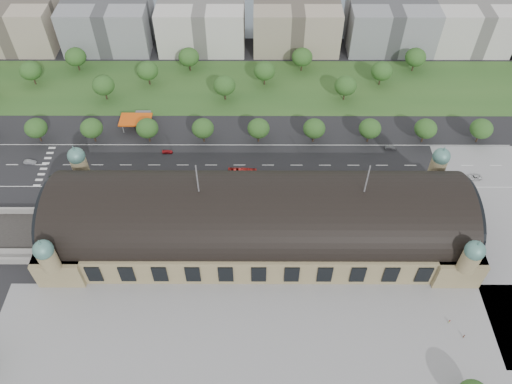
{
  "coord_description": "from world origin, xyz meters",
  "views": [
    {
      "loc": [
        -0.72,
        -111.23,
        148.12
      ],
      "look_at": [
        -0.99,
        10.09,
        14.0
      ],
      "focal_mm": 35.0,
      "sensor_mm": 36.0,
      "label": 1
    }
  ],
  "objects_px": {
    "parked_car_3": "(117,186)",
    "parked_car_1": "(123,194)",
    "parked_car_2": "(126,191)",
    "bus_east": "(358,181)",
    "parked_car_5": "(153,188)",
    "traffic_car_5": "(390,148)",
    "parked_car_6": "(154,194)",
    "pedestrian_0": "(449,322)",
    "traffic_car_3": "(167,152)",
    "traffic_car_1": "(30,162)",
    "traffic_car_4": "(301,174)",
    "traffic_car_6": "(474,177)",
    "pedestrian_1": "(464,336)",
    "parked_car_0": "(111,186)",
    "bus_west": "(242,173)",
    "petrol_station": "(140,118)",
    "parked_car_4": "(183,187)",
    "bus_mid": "(307,181)"
  },
  "relations": [
    {
      "from": "parked_car_5",
      "to": "pedestrian_0",
      "type": "distance_m",
      "value": 119.51
    },
    {
      "from": "traffic_car_5",
      "to": "parked_car_1",
      "type": "xyz_separation_m",
      "value": [
        -111.14,
        -27.02,
        0.01
      ]
    },
    {
      "from": "traffic_car_6",
      "to": "parked_car_4",
      "type": "distance_m",
      "value": 118.9
    },
    {
      "from": "traffic_car_3",
      "to": "bus_east",
      "type": "height_order",
      "value": "bus_east"
    },
    {
      "from": "parked_car_5",
      "to": "bus_east",
      "type": "distance_m",
      "value": 82.69
    },
    {
      "from": "traffic_car_3",
      "to": "parked_car_1",
      "type": "height_order",
      "value": "parked_car_1"
    },
    {
      "from": "traffic_car_3",
      "to": "petrol_station",
      "type": "bearing_deg",
      "value": 34.98
    },
    {
      "from": "parked_car_5",
      "to": "pedestrian_0",
      "type": "bearing_deg",
      "value": 25.46
    },
    {
      "from": "traffic_car_1",
      "to": "traffic_car_4",
      "type": "bearing_deg",
      "value": -88.68
    },
    {
      "from": "traffic_car_6",
      "to": "parked_car_3",
      "type": "height_order",
      "value": "traffic_car_6"
    },
    {
      "from": "parked_car_0",
      "to": "bus_west",
      "type": "height_order",
      "value": "bus_west"
    },
    {
      "from": "parked_car_3",
      "to": "parked_car_1",
      "type": "bearing_deg",
      "value": -1.37
    },
    {
      "from": "parked_car_5",
      "to": "traffic_car_6",
      "type": "bearing_deg",
      "value": 57.46
    },
    {
      "from": "petrol_station",
      "to": "bus_west",
      "type": "height_order",
      "value": "petrol_station"
    },
    {
      "from": "traffic_car_4",
      "to": "pedestrian_0",
      "type": "relative_size",
      "value": 2.59
    },
    {
      "from": "traffic_car_1",
      "to": "bus_east",
      "type": "height_order",
      "value": "bus_east"
    },
    {
      "from": "traffic_car_5",
      "to": "parked_car_5",
      "type": "bearing_deg",
      "value": 110.61
    },
    {
      "from": "petrol_station",
      "to": "parked_car_4",
      "type": "height_order",
      "value": "petrol_station"
    },
    {
      "from": "traffic_car_5",
      "to": "parked_car_2",
      "type": "height_order",
      "value": "parked_car_2"
    },
    {
      "from": "traffic_car_5",
      "to": "traffic_car_6",
      "type": "height_order",
      "value": "traffic_car_6"
    },
    {
      "from": "petrol_station",
      "to": "bus_mid",
      "type": "bearing_deg",
      "value": -27.48
    },
    {
      "from": "bus_west",
      "to": "pedestrian_1",
      "type": "bearing_deg",
      "value": -132.33
    },
    {
      "from": "parked_car_2",
      "to": "bus_east",
      "type": "xyz_separation_m",
      "value": [
        92.91,
        4.67,
        0.99
      ]
    },
    {
      "from": "traffic_car_6",
      "to": "bus_east",
      "type": "relative_size",
      "value": 0.46
    },
    {
      "from": "parked_car_0",
      "to": "parked_car_6",
      "type": "distance_m",
      "value": 18.33
    },
    {
      "from": "petrol_station",
      "to": "parked_car_3",
      "type": "xyz_separation_m",
      "value": [
        -3.05,
        -40.28,
        -2.21
      ]
    },
    {
      "from": "parked_car_3",
      "to": "bus_mid",
      "type": "xyz_separation_m",
      "value": [
        76.64,
        2.0,
        1.0
      ]
    },
    {
      "from": "traffic_car_5",
      "to": "parked_car_1",
      "type": "relative_size",
      "value": 0.83
    },
    {
      "from": "parked_car_1",
      "to": "bus_east",
      "type": "distance_m",
      "value": 94.11
    },
    {
      "from": "traffic_car_5",
      "to": "parked_car_6",
      "type": "distance_m",
      "value": 102.59
    },
    {
      "from": "parked_car_2",
      "to": "pedestrian_1",
      "type": "height_order",
      "value": "pedestrian_1"
    },
    {
      "from": "parked_car_2",
      "to": "pedestrian_1",
      "type": "xyz_separation_m",
      "value": [
        117.71,
        -61.67,
        0.11
      ]
    },
    {
      "from": "petrol_station",
      "to": "parked_car_3",
      "type": "distance_m",
      "value": 40.46
    },
    {
      "from": "bus_west",
      "to": "bus_east",
      "type": "relative_size",
      "value": 0.95
    },
    {
      "from": "traffic_car_4",
      "to": "petrol_station",
      "type": "bearing_deg",
      "value": -110.49
    },
    {
      "from": "traffic_car_6",
      "to": "parked_car_2",
      "type": "bearing_deg",
      "value": -91.68
    },
    {
      "from": "parked_car_1",
      "to": "bus_mid",
      "type": "relative_size",
      "value": 0.44
    },
    {
      "from": "traffic_car_6",
      "to": "pedestrian_1",
      "type": "distance_m",
      "value": 73.63
    },
    {
      "from": "parked_car_1",
      "to": "pedestrian_0",
      "type": "relative_size",
      "value": 3.59
    },
    {
      "from": "pedestrian_1",
      "to": "traffic_car_5",
      "type": "bearing_deg",
      "value": 37.3
    },
    {
      "from": "bus_mid",
      "to": "pedestrian_0",
      "type": "bearing_deg",
      "value": -148.99
    },
    {
      "from": "parked_car_0",
      "to": "bus_east",
      "type": "distance_m",
      "value": 99.66
    },
    {
      "from": "traffic_car_3",
      "to": "parked_car_6",
      "type": "bearing_deg",
      "value": 172.64
    },
    {
      "from": "traffic_car_3",
      "to": "parked_car_3",
      "type": "distance_m",
      "value": 27.08
    },
    {
      "from": "traffic_car_3",
      "to": "parked_car_5",
      "type": "xyz_separation_m",
      "value": [
        -3.39,
        -21.22,
        0.01
      ]
    },
    {
      "from": "parked_car_1",
      "to": "bus_mid",
      "type": "xyz_separation_m",
      "value": [
        73.6,
        6.0,
        0.97
      ]
    },
    {
      "from": "traffic_car_6",
      "to": "parked_car_1",
      "type": "height_order",
      "value": "traffic_car_6"
    },
    {
      "from": "traffic_car_1",
      "to": "parked_car_4",
      "type": "xyz_separation_m",
      "value": [
        66.14,
        -13.89,
        -0.18
      ]
    },
    {
      "from": "parked_car_0",
      "to": "parked_car_2",
      "type": "xyz_separation_m",
      "value": [
        6.73,
        -2.67,
        0.06
      ]
    },
    {
      "from": "petrol_station",
      "to": "parked_car_2",
      "type": "distance_m",
      "value": 43.02
    }
  ]
}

